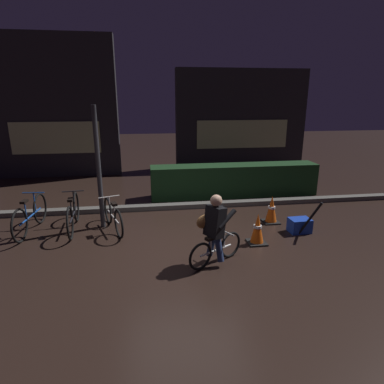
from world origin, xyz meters
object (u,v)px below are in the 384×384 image
(traffic_cone_near, at_px, (257,229))
(traffic_cone_far, at_px, (272,210))
(cyclist, at_px, (214,229))
(blue_crate, at_px, (300,225))
(parked_bike_center_left, at_px, (113,216))
(closed_umbrella, at_px, (310,219))
(parked_bike_leftmost, at_px, (30,216))
(parked_bike_left_mid, at_px, (73,214))
(street_post, at_px, (99,169))

(traffic_cone_near, relative_size, traffic_cone_far, 0.97)
(traffic_cone_near, bearing_deg, cyclist, -146.91)
(blue_crate, bearing_deg, cyclist, -153.17)
(traffic_cone_near, height_order, blue_crate, traffic_cone_near)
(parked_bike_center_left, xyz_separation_m, traffic_cone_near, (2.85, -1.07, -0.02))
(parked_bike_center_left, relative_size, closed_umbrella, 1.70)
(parked_bike_leftmost, bearing_deg, parked_bike_center_left, -90.90)
(parked_bike_leftmost, bearing_deg, blue_crate, -93.60)
(parked_bike_leftmost, height_order, traffic_cone_far, parked_bike_leftmost)
(parked_bike_left_mid, relative_size, traffic_cone_near, 2.81)
(parked_bike_left_mid, bearing_deg, parked_bike_center_left, -105.16)
(cyclist, bearing_deg, parked_bike_left_mid, 114.21)
(traffic_cone_far, bearing_deg, street_post, 175.75)
(parked_bike_left_mid, bearing_deg, parked_bike_leftmost, 85.25)
(traffic_cone_far, bearing_deg, parked_bike_leftmost, 177.52)
(parked_bike_center_left, bearing_deg, parked_bike_left_mid, 59.83)
(parked_bike_center_left, bearing_deg, closed_umbrella, -122.08)
(traffic_cone_near, distance_m, blue_crate, 1.16)
(traffic_cone_near, bearing_deg, parked_bike_left_mid, 161.53)
(street_post, height_order, blue_crate, street_post)
(parked_bike_center_left, height_order, traffic_cone_far, parked_bike_center_left)
(street_post, height_order, parked_bike_leftmost, street_post)
(traffic_cone_near, distance_m, closed_umbrella, 1.17)
(street_post, relative_size, closed_umbrella, 3.10)
(blue_crate, bearing_deg, parked_bike_left_mid, 170.08)
(traffic_cone_near, relative_size, cyclist, 0.49)
(street_post, height_order, traffic_cone_far, street_post)
(street_post, bearing_deg, parked_bike_left_mid, -173.94)
(parked_bike_left_mid, relative_size, closed_umbrella, 2.03)
(closed_umbrella, bearing_deg, traffic_cone_far, 154.90)
(parked_bike_center_left, xyz_separation_m, closed_umbrella, (4.01, -0.92, 0.07))
(parked_bike_left_mid, xyz_separation_m, cyclist, (2.69, -1.89, 0.27))
(closed_umbrella, bearing_deg, blue_crate, 143.35)
(street_post, relative_size, traffic_cone_far, 4.13)
(parked_bike_left_mid, height_order, cyclist, cyclist)
(parked_bike_leftmost, distance_m, traffic_cone_far, 5.27)
(parked_bike_center_left, distance_m, traffic_cone_near, 3.05)
(parked_bike_center_left, xyz_separation_m, cyclist, (1.84, -1.73, 0.31))
(street_post, height_order, closed_umbrella, street_post)
(traffic_cone_near, relative_size, blue_crate, 1.40)
(parked_bike_leftmost, distance_m, closed_umbrella, 5.84)
(street_post, distance_m, blue_crate, 4.44)
(street_post, xyz_separation_m, parked_bike_center_left, (0.25, -0.23, -1.00))
(cyclist, bearing_deg, parked_bike_leftmost, 121.25)
(parked_bike_left_mid, height_order, traffic_cone_near, parked_bike_left_mid)
(parked_bike_leftmost, bearing_deg, traffic_cone_near, -100.32)
(parked_bike_left_mid, xyz_separation_m, traffic_cone_near, (3.70, -1.24, -0.06))
(street_post, xyz_separation_m, cyclist, (2.09, -1.96, -0.69))
(parked_bike_left_mid, bearing_deg, street_post, -88.07)
(blue_crate, relative_size, closed_umbrella, 0.52)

